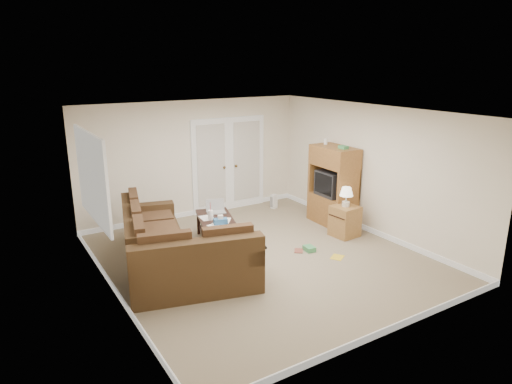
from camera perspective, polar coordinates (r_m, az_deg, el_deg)
floor at (r=7.95m, az=0.74°, el=-8.26°), size 5.50×5.50×0.00m
ceiling at (r=7.29m, az=0.81°, el=9.97°), size 5.00×5.50×0.02m
wall_left at (r=6.58m, az=-17.94°, el=-2.63°), size 0.02×5.50×2.50m
wall_right at (r=9.07m, az=14.23°, el=2.67°), size 0.02×5.50×2.50m
wall_back at (r=9.89m, az=-7.83°, el=4.09°), size 5.00×0.02×2.50m
wall_front at (r=5.52m, az=16.35°, el=-6.08°), size 5.00×0.02×2.50m
baseboards at (r=7.93m, az=0.74°, el=-7.93°), size 5.00×5.50×0.10m
french_doors at (r=10.26m, az=-3.37°, el=3.43°), size 1.80×0.05×2.13m
window_left at (r=7.45m, az=-19.78°, el=1.74°), size 0.05×1.92×1.42m
sectional_sofa at (r=7.46m, az=-10.70°, el=-7.28°), size 2.10×3.28×0.90m
coffee_table at (r=8.52m, az=-4.97°, el=-4.65°), size 0.93×1.33×0.82m
tv_armoire at (r=9.48m, az=9.61°, el=0.83°), size 0.59×1.03×1.74m
side_cabinet at (r=8.96m, az=11.06°, el=-3.27°), size 0.50×0.50×0.98m
space_heater at (r=10.51m, az=2.25°, el=-1.18°), size 0.15×0.13×0.33m
floor_magazine at (r=8.10m, az=10.13°, el=-8.03°), size 0.32×0.30×0.01m
floor_greenbox at (r=8.27m, az=6.67°, el=-7.04°), size 0.19×0.23×0.09m
floor_book at (r=8.25m, az=4.83°, el=-7.31°), size 0.24×0.25×0.02m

